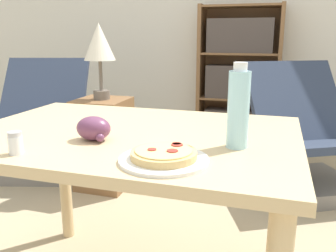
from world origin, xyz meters
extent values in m
cube|color=silver|center=(0.00, 2.62, 1.30)|extent=(8.00, 0.05, 2.60)
cube|color=#D1B27F|center=(0.13, 0.06, 0.71)|extent=(1.19, 0.83, 0.03)
cylinder|color=#D1B27F|center=(-0.40, 0.42, 0.34)|extent=(0.06, 0.06, 0.69)
cylinder|color=#D1B27F|center=(0.66, 0.42, 0.34)|extent=(0.06, 0.06, 0.69)
cylinder|color=white|center=(0.34, -0.21, 0.73)|extent=(0.25, 0.25, 0.01)
cylinder|color=#DBB26B|center=(0.34, -0.21, 0.74)|extent=(0.18, 0.18, 0.02)
cylinder|color=#EACC7A|center=(0.34, -0.21, 0.75)|extent=(0.16, 0.16, 0.00)
cylinder|color=#A83328|center=(0.37, -0.21, 0.76)|extent=(0.03, 0.03, 0.00)
cylinder|color=#A83328|center=(0.31, -0.22, 0.76)|extent=(0.02, 0.02, 0.00)
cylinder|color=#A83328|center=(0.37, -0.16, 0.76)|extent=(0.03, 0.03, 0.00)
cylinder|color=#A83328|center=(0.36, -0.15, 0.76)|extent=(0.03, 0.03, 0.00)
ellipsoid|color=#6B3856|center=(0.06, -0.07, 0.76)|extent=(0.12, 0.09, 0.08)
sphere|color=#6B3856|center=(0.02, -0.06, 0.78)|extent=(0.02, 0.02, 0.02)
sphere|color=#6B3856|center=(0.05, -0.04, 0.76)|extent=(0.02, 0.02, 0.02)
sphere|color=#6B3856|center=(0.06, -0.09, 0.76)|extent=(0.02, 0.02, 0.02)
sphere|color=#6B3856|center=(0.04, -0.08, 0.74)|extent=(0.03, 0.03, 0.03)
sphere|color=#6B3856|center=(0.07, -0.09, 0.77)|extent=(0.02, 0.02, 0.02)
sphere|color=#6B3856|center=(0.07, -0.07, 0.76)|extent=(0.03, 0.03, 0.03)
sphere|color=#6B3856|center=(0.04, -0.10, 0.76)|extent=(0.02, 0.02, 0.02)
sphere|color=#6B3856|center=(0.09, -0.10, 0.76)|extent=(0.02, 0.02, 0.02)
sphere|color=#6B3856|center=(0.09, -0.08, 0.74)|extent=(0.02, 0.02, 0.02)
sphere|color=#6B3856|center=(0.10, -0.10, 0.74)|extent=(0.03, 0.03, 0.03)
cylinder|color=#A3DBEA|center=(0.52, -0.01, 0.84)|extent=(0.07, 0.07, 0.23)
cylinder|color=white|center=(0.52, -0.01, 0.97)|extent=(0.04, 0.04, 0.03)
cylinder|color=white|center=(-0.09, -0.27, 0.75)|extent=(0.04, 0.04, 0.05)
cylinder|color=#B7B7BC|center=(-0.09, -0.27, 0.78)|extent=(0.04, 0.04, 0.01)
cube|color=slate|center=(-1.13, 1.16, 0.05)|extent=(0.74, 0.69, 0.10)
cube|color=#2D384C|center=(-1.13, 1.08, 0.36)|extent=(0.78, 0.66, 0.14)
cube|color=#2D384C|center=(-1.19, 1.37, 0.60)|extent=(0.76, 0.57, 0.55)
cube|color=slate|center=(0.87, 1.38, 0.05)|extent=(0.81, 0.78, 0.10)
cube|color=#2D384C|center=(0.87, 1.31, 0.36)|extent=(0.83, 0.76, 0.14)
cube|color=#2D384C|center=(0.76, 1.58, 0.60)|extent=(0.79, 0.68, 0.55)
cube|color=brown|center=(-0.11, 2.46, 0.68)|extent=(0.04, 0.29, 1.35)
cube|color=brown|center=(0.64, 2.46, 0.68)|extent=(0.04, 0.29, 1.35)
cube|color=brown|center=(0.26, 2.59, 0.68)|extent=(0.79, 0.01, 1.35)
cube|color=brown|center=(0.26, 2.46, 0.02)|extent=(0.71, 0.27, 0.02)
cube|color=#4C423D|center=(0.26, 2.43, 0.19)|extent=(0.61, 0.20, 0.31)
cube|color=brown|center=(0.26, 2.46, 0.46)|extent=(0.71, 0.27, 0.02)
cube|color=#4C423D|center=(0.26, 2.43, 0.62)|extent=(0.61, 0.20, 0.31)
cube|color=brown|center=(0.26, 2.46, 0.89)|extent=(0.71, 0.27, 0.02)
cube|color=#4C423D|center=(0.26, 2.43, 1.06)|extent=(0.61, 0.20, 0.31)
cube|color=brown|center=(0.26, 2.46, 1.33)|extent=(0.71, 0.27, 0.02)
cube|color=brown|center=(-0.51, 1.08, 0.32)|extent=(0.34, 0.34, 0.64)
cylinder|color=#665B51|center=(-0.51, 1.08, 0.67)|extent=(0.11, 0.11, 0.06)
cylinder|color=#665B51|center=(-0.51, 1.08, 0.80)|extent=(0.02, 0.02, 0.20)
cone|color=beige|center=(-0.51, 1.08, 1.02)|extent=(0.21, 0.21, 0.24)
camera|label=1|loc=(0.62, -1.08, 1.06)|focal=38.00mm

